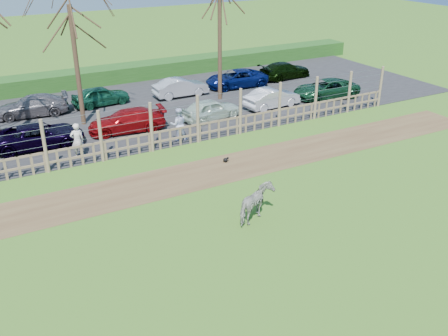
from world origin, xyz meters
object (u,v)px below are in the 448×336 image
car_9 (32,106)px  car_10 (101,96)px  zebra (256,204)px  car_3 (127,121)px  car_2 (39,136)px  visitor_b (178,124)px  car_5 (272,98)px  car_11 (181,87)px  crow (226,160)px  tree_right (220,16)px  car_13 (285,70)px  tree_mid (73,37)px  visitor_a (77,141)px  car_4 (211,109)px  car_12 (236,79)px  car_6 (326,89)px

car_9 → car_10: 4.11m
zebra → car_3: size_ratio=0.40×
car_2 → car_9: (0.51, 5.19, 0.00)m
car_10 → zebra: bearing=178.7°
visitor_b → car_9: size_ratio=0.42×
car_5 → car_11: size_ratio=1.00×
crow → tree_right: bearing=63.2°
car_13 → zebra: bearing=137.2°
car_2 → car_11: 10.79m
car_9 → car_13: same height
car_5 → car_13: 7.11m
tree_mid → tree_right: (9.00, 0.50, 0.37)m
tree_right → visitor_b: (-5.30, -5.36, -4.34)m
visitor_a → crow: size_ratio=5.94×
visitor_a → visitor_b: same height
car_3 → car_4: same height
tree_mid → car_13: size_ratio=1.65×
car_9 → car_12: size_ratio=0.96×
visitor_b → car_5: visitor_b is taller
car_5 → car_11: bearing=33.6°
visitor_a → car_10: size_ratio=0.49×
visitor_b → tree_mid: bearing=-36.9°
car_5 → car_13: same height
car_12 → visitor_a: bearing=-54.0°
car_2 → car_4: 9.41m
car_5 → car_10: size_ratio=1.03×
car_12 → car_6: bearing=44.3°
car_5 → car_13: (4.70, 5.34, 0.00)m
crow → car_3: size_ratio=0.07×
crow → car_9: 13.12m
car_5 → car_12: size_ratio=0.84×
car_11 → car_12: bearing=-87.9°
car_3 → car_5: (9.16, -0.31, 0.00)m
car_9 → car_4: bearing=64.6°
crow → car_13: size_ratio=0.07×
visitor_b → car_5: bearing=-147.0°
tree_right → car_4: (-2.36, -3.27, -4.60)m
visitor_a → car_12: bearing=-149.3°
tree_mid → car_3: tree_mid is taller
visitor_a → car_12: 14.53m
visitor_b → car_10: visitor_b is taller
car_3 → car_12: bearing=123.8°
tree_mid → car_3: 5.14m
car_3 → car_10: 5.19m
car_13 → car_4: bearing=116.5°
car_2 → car_3: bearing=-84.1°
car_12 → car_13: same height
crow → car_5: bearing=41.9°
car_5 → tree_right: bearing=26.4°
car_3 → car_10: size_ratio=1.17×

